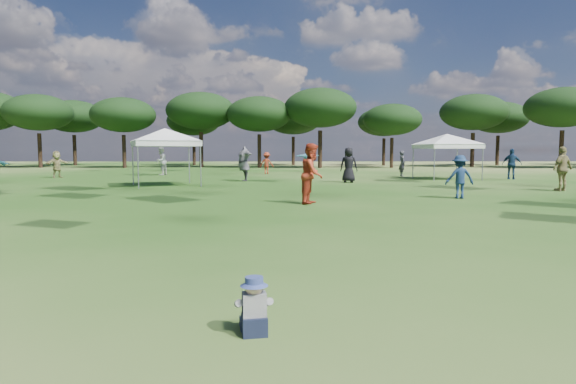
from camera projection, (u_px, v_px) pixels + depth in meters
name	position (u px, v px, depth m)	size (l,w,h in m)	color
tree_line	(309.00, 113.00, 48.84)	(108.78, 17.63, 7.77)	black
tent_left	(165.00, 131.00, 22.75)	(5.52, 5.52, 3.03)	gray
tent_right	(447.00, 136.00, 27.91)	(6.10, 6.10, 2.93)	gray
toddler	(254.00, 308.00, 4.45)	(0.38, 0.42, 0.54)	black
festival_crowd	(247.00, 165.00, 26.31)	(29.19, 23.09, 1.92)	navy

